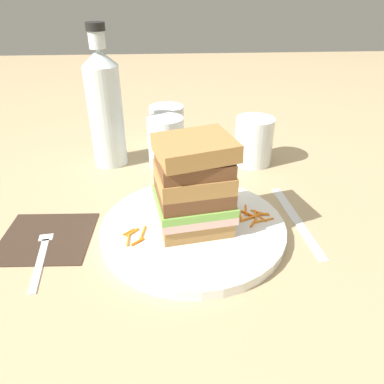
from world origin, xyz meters
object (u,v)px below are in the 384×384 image
(napkin_dark, at_px, (46,239))
(empty_tumbler_1, at_px, (167,125))
(fork, at_px, (43,247))
(empty_tumbler_0, at_px, (166,142))
(sandwich, at_px, (194,186))
(main_plate, at_px, (193,229))
(knife, at_px, (298,222))
(juice_glass, at_px, (253,144))
(water_bottle, at_px, (105,107))

(napkin_dark, height_order, empty_tumbler_1, empty_tumbler_1)
(fork, relative_size, empty_tumbler_0, 1.67)
(empty_tumbler_1, bearing_deg, sandwich, -84.25)
(main_plate, bearing_deg, knife, 6.15)
(main_plate, distance_m, empty_tumbler_0, 0.25)
(main_plate, xyz_separation_m, napkin_dark, (-0.22, -0.00, -0.01))
(empty_tumbler_0, bearing_deg, fork, -124.01)
(knife, height_order, juice_glass, juice_glass)
(fork, distance_m, empty_tumbler_1, 0.42)
(juice_glass, xyz_separation_m, empty_tumbler_1, (-0.18, 0.12, 0.00))
(water_bottle, bearing_deg, sandwich, -59.18)
(knife, xyz_separation_m, juice_glass, (-0.03, 0.22, 0.04))
(sandwich, xyz_separation_m, empty_tumbler_1, (-0.04, 0.36, -0.04))
(juice_glass, bearing_deg, napkin_dark, -146.26)
(napkin_dark, bearing_deg, empty_tumbler_0, 53.21)
(fork, distance_m, juice_glass, 0.44)
(main_plate, xyz_separation_m, sandwich, (0.00, 0.00, 0.07))
(napkin_dark, bearing_deg, knife, 2.82)
(water_bottle, bearing_deg, napkin_dark, -104.19)
(juice_glass, bearing_deg, knife, -82.79)
(water_bottle, distance_m, empty_tumbler_0, 0.13)
(napkin_dark, xyz_separation_m, empty_tumbler_0, (0.18, 0.24, 0.05))
(fork, bearing_deg, knife, 6.13)
(sandwich, xyz_separation_m, fork, (-0.22, -0.02, -0.08))
(main_plate, relative_size, empty_tumbler_0, 2.76)
(main_plate, bearing_deg, water_bottle, 120.75)
(knife, bearing_deg, fork, -173.87)
(sandwich, bearing_deg, empty_tumbler_0, 99.18)
(sandwich, relative_size, knife, 0.69)
(fork, distance_m, empty_tumbler_0, 0.32)
(napkin_dark, distance_m, knife, 0.39)
(main_plate, distance_m, juice_glass, 0.28)
(fork, relative_size, knife, 0.83)
(juice_glass, bearing_deg, empty_tumbler_1, 145.56)
(sandwich, xyz_separation_m, empty_tumbler_0, (-0.04, 0.24, -0.03))
(main_plate, bearing_deg, empty_tumbler_1, 95.70)
(empty_tumbler_1, bearing_deg, main_plate, -84.30)
(knife, height_order, empty_tumbler_0, empty_tumbler_0)
(water_bottle, bearing_deg, knife, -36.78)
(water_bottle, bearing_deg, empty_tumbler_1, 40.61)
(knife, xyz_separation_m, empty_tumbler_0, (-0.21, 0.22, 0.05))
(fork, bearing_deg, empty_tumbler_1, 64.71)
(fork, xyz_separation_m, knife, (0.38, 0.04, -0.00))
(empty_tumbler_1, bearing_deg, empty_tumbler_0, -91.29)
(fork, height_order, knife, fork)
(napkin_dark, relative_size, water_bottle, 0.49)
(sandwich, relative_size, juice_glass, 1.45)
(empty_tumbler_0, bearing_deg, juice_glass, -0.58)
(main_plate, height_order, empty_tumbler_1, empty_tumbler_1)
(main_plate, relative_size, water_bottle, 1.03)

